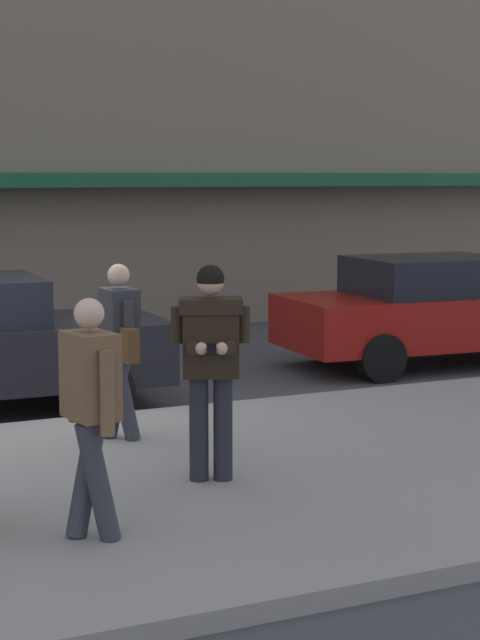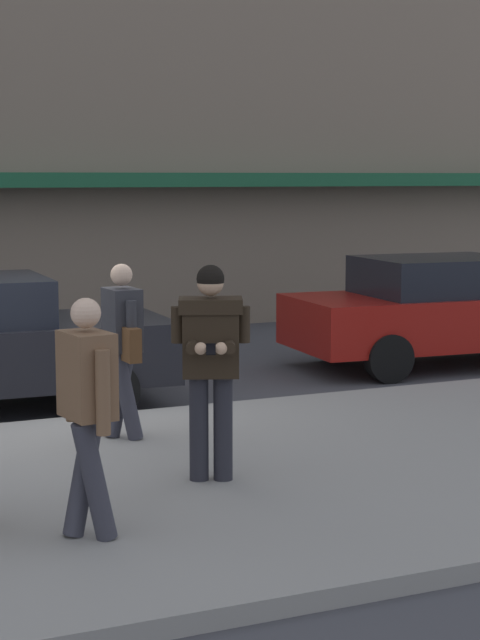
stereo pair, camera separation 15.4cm
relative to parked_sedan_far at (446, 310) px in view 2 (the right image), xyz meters
The scene contains 7 objects.
ground_plane 6.35m from the parked_sedan_far, 167.01° to the right, with size 80.00×80.00×0.00m, color #3D3D42.
sidewalk 6.71m from the parked_sedan_far, 140.28° to the right, with size 32.00×5.30×0.14m, color gray.
curb_paint_line 5.37m from the parked_sedan_far, 165.11° to the right, with size 28.00×0.12×0.01m, color silver.
parked_sedan_far is the anchor object (origin of this frame).
man_texting_on_phone 7.00m from the parked_sedan_far, 140.74° to the right, with size 0.61×0.65×1.81m.
pedestrian_with_bag 6.29m from the parked_sedan_far, 153.83° to the right, with size 0.34×0.72×1.70m.
pedestrian_dark_coat 8.64m from the parked_sedan_far, 141.29° to the right, with size 0.37×0.59×1.70m.
Camera 2 is at (-2.58, -11.02, 2.65)m, focal length 60.00 mm.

